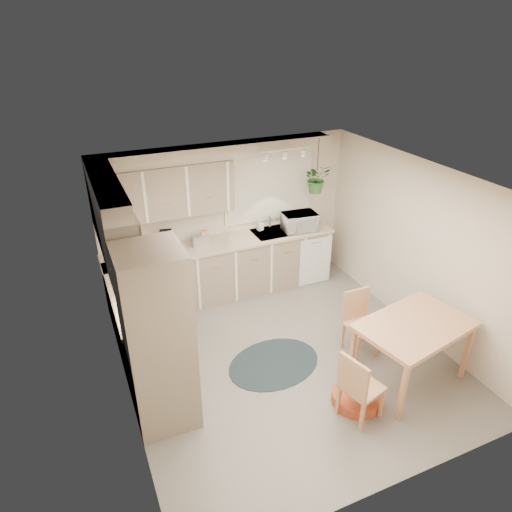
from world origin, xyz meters
name	(u,v)px	position (x,y,z in m)	size (l,w,h in m)	color
floor	(285,356)	(0.00, 0.00, 0.00)	(4.20, 4.20, 0.00)	slate
ceiling	(291,183)	(0.00, 0.00, 2.40)	(4.20, 4.20, 0.00)	white
wall_back	(227,217)	(0.00, 2.10, 1.20)	(4.00, 0.04, 2.40)	beige
wall_front	(403,395)	(0.00, -2.10, 1.20)	(4.00, 0.04, 2.40)	beige
wall_left	(118,317)	(-2.00, 0.00, 1.20)	(0.04, 4.20, 2.40)	beige
wall_right	(419,249)	(2.00, 0.00, 1.20)	(0.04, 4.20, 2.40)	beige
base_cab_left	(139,323)	(-1.70, 0.88, 0.45)	(0.60, 1.85, 0.90)	gray
base_cab_back	(223,269)	(-0.20, 1.80, 0.45)	(3.60, 0.60, 0.90)	gray
counter_left	(136,292)	(-1.69, 0.88, 0.92)	(0.64, 1.89, 0.04)	#C1B48D
counter_back	(223,243)	(-0.20, 1.79, 0.92)	(3.64, 0.64, 0.04)	#C1B48D
oven_stack	(158,341)	(-1.68, -0.38, 1.05)	(0.65, 0.65, 2.10)	gray
wall_oven_face	(188,333)	(-1.35, -0.38, 1.05)	(0.02, 0.56, 0.58)	silver
upper_cab_left	(113,225)	(-1.82, 1.00, 1.83)	(0.35, 2.00, 0.75)	gray
upper_cab_back	(164,191)	(-1.00, 1.93, 1.83)	(2.00, 0.35, 0.75)	gray
soffit_left	(105,186)	(-1.85, 1.00, 2.30)	(0.30, 2.00, 0.20)	beige
soffit_back	(216,152)	(-0.20, 1.95, 2.30)	(3.60, 0.30, 0.20)	beige
cooktop	(146,315)	(-1.68, 0.30, 0.94)	(0.52, 0.58, 0.02)	silver
range_hood	(139,281)	(-1.70, 0.30, 1.40)	(0.40, 0.60, 0.14)	silver
window_blinds	(269,188)	(0.70, 2.07, 1.60)	(1.40, 0.02, 1.00)	silver
window_frame	(268,187)	(0.70, 2.08, 1.60)	(1.50, 0.02, 1.10)	silver
sink	(275,234)	(0.70, 1.80, 0.90)	(0.70, 0.48, 0.10)	#A2A4A9
dishwasher_front	(315,261)	(1.30, 1.49, 0.42)	(0.58, 0.01, 0.83)	silver
track_light_bar	(285,150)	(0.70, 1.55, 2.33)	(0.80, 0.04, 0.04)	silver
wall_clock	(236,155)	(0.15, 2.07, 2.18)	(0.30, 0.30, 0.03)	#EACF52
dining_table	(410,352)	(1.19, -0.96, 0.41)	(1.31, 0.88, 0.83)	tan
chair_left	(362,385)	(0.31, -1.23, 0.44)	(0.41, 0.41, 0.88)	tan
chair_back	(362,325)	(0.97, -0.30, 0.44)	(0.41, 0.41, 0.87)	tan
braided_rug	(274,363)	(-0.20, -0.07, 0.01)	(1.25, 0.94, 0.01)	black
pet_bed	(356,398)	(0.39, -1.06, 0.07)	(0.57, 0.57, 0.13)	#B34323
microwave	(299,220)	(1.08, 1.70, 1.12)	(0.53, 0.30, 0.36)	silver
soap_bottle	(260,228)	(0.50, 1.95, 0.98)	(0.09, 0.19, 0.09)	silver
hanging_plant	(317,182)	(1.35, 1.70, 1.73)	(0.41, 0.45, 0.35)	#296026
coffee_maker	(167,242)	(-1.06, 1.80, 1.10)	(0.18, 0.22, 0.32)	black
toaster	(201,240)	(-0.54, 1.82, 1.02)	(0.26, 0.15, 0.16)	#A2A4A9
knife_block	(205,237)	(-0.47, 1.85, 1.04)	(0.09, 0.09, 0.21)	tan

